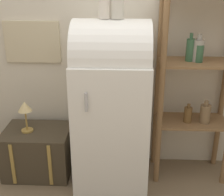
# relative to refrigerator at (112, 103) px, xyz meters

# --- Properties ---
(ground_plane) EXTENTS (12.00, 12.00, 0.00)m
(ground_plane) POSITION_rel_refrigerator_xyz_m (0.00, -0.21, -0.79)
(ground_plane) COLOR #7A664C
(wall_back) EXTENTS (7.00, 0.09, 2.70)m
(wall_back) POSITION_rel_refrigerator_xyz_m (-0.01, 0.36, 0.57)
(wall_back) COLOR beige
(wall_back) RESTS_ON ground_plane
(refrigerator) EXTENTS (0.65, 0.70, 1.51)m
(refrigerator) POSITION_rel_refrigerator_xyz_m (0.00, 0.00, 0.00)
(refrigerator) COLOR white
(refrigerator) RESTS_ON ground_plane
(suitcase_trunk) EXTENTS (0.62, 0.47, 0.46)m
(suitcase_trunk) POSITION_rel_refrigerator_xyz_m (-0.72, 0.06, -0.56)
(suitcase_trunk) COLOR #423828
(suitcase_trunk) RESTS_ON ground_plane
(shelf_unit) EXTENTS (0.67, 0.37, 1.70)m
(shelf_unit) POSITION_rel_refrigerator_xyz_m (0.74, 0.13, 0.19)
(shelf_unit) COLOR olive
(shelf_unit) RESTS_ON ground_plane
(vase_left) EXTENTS (0.09, 0.09, 0.24)m
(vase_left) POSITION_rel_refrigerator_xyz_m (-0.06, 0.00, 0.83)
(vase_left) COLOR silver
(vase_left) RESTS_ON refrigerator
(vase_center) EXTENTS (0.10, 0.10, 0.28)m
(vase_center) POSITION_rel_refrigerator_xyz_m (0.05, 0.00, 0.85)
(vase_center) COLOR beige
(vase_center) RESTS_ON refrigerator
(desk_lamp) EXTENTS (0.13, 0.13, 0.30)m
(desk_lamp) POSITION_rel_refrigerator_xyz_m (-0.80, 0.05, -0.11)
(desk_lamp) COLOR #AD8942
(desk_lamp) RESTS_ON suitcase_trunk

